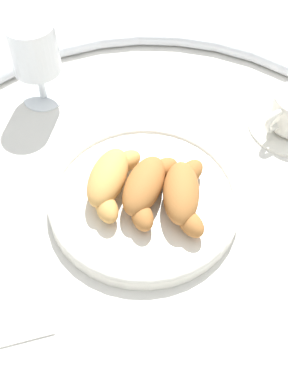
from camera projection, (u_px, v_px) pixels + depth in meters
The scene contains 8 objects.
ground_plane at pixel (152, 202), 0.69m from camera, with size 2.20×2.20×0.00m, color silver.
table_chrome_rim at pixel (152, 197), 0.68m from camera, with size 0.75×0.75×0.02m, color silver.
pastry_plate at pixel (144, 200), 0.67m from camera, with size 0.26×0.26×0.02m.
croissant_large at pixel (110, 180), 0.65m from camera, with size 0.14×0.08×0.04m.
croissant_small at pixel (146, 187), 0.65m from camera, with size 0.13×0.08×0.04m.
croissant_extra at pixel (183, 193), 0.64m from camera, with size 0.14×0.07×0.04m.
juice_glass_right at pixel (34, 51), 0.74m from camera, with size 0.08×0.08×0.14m.
folded_napkin at pixel (2, 302), 0.59m from camera, with size 0.11×0.11×0.01m, color silver.
Camera 1 is at (0.40, 0.04, 0.55)m, focal length 45.85 mm.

